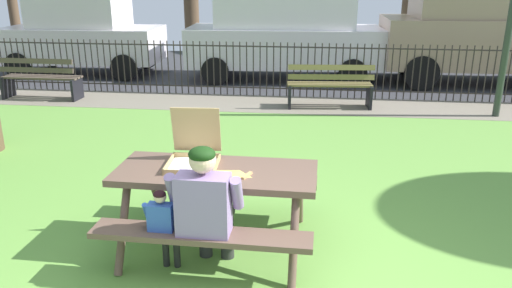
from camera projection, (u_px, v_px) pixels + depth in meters
ground at (285, 218)px, 5.26m from camera, size 28.00×11.06×0.02m
cobblestone_walkway at (302, 105)px, 9.79m from camera, size 28.00×1.40×0.01m
street_asphalt at (307, 71)px, 13.35m from camera, size 28.00×6.16×0.01m
picnic_table_foreground at (216, 187)px, 4.52m from camera, size 1.82×1.51×0.79m
pizza_box_open at (194, 151)px, 4.58m from camera, size 0.48×0.54×0.50m
pizza_slice_on_table at (236, 174)px, 4.36m from camera, size 0.31×0.24×0.02m
adult_at_table at (207, 206)px, 4.03m from camera, size 0.61×0.59×1.19m
child_at_table at (164, 223)px, 4.09m from camera, size 0.30×0.29×0.81m
iron_fence_streetside at (304, 70)px, 10.27m from camera, size 21.91×0.03×1.12m
park_bench_left at (40, 79)px, 10.15m from camera, size 1.61×0.48×0.85m
park_bench_center at (330, 86)px, 9.47m from camera, size 1.63×0.59×0.85m
parked_car_left at (82, 34)px, 12.59m from camera, size 3.95×1.93×1.98m
parked_car_center at (285, 33)px, 11.97m from camera, size 4.69×2.14×2.08m
parked_car_right at (490, 27)px, 11.35m from camera, size 4.73×2.13×2.46m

